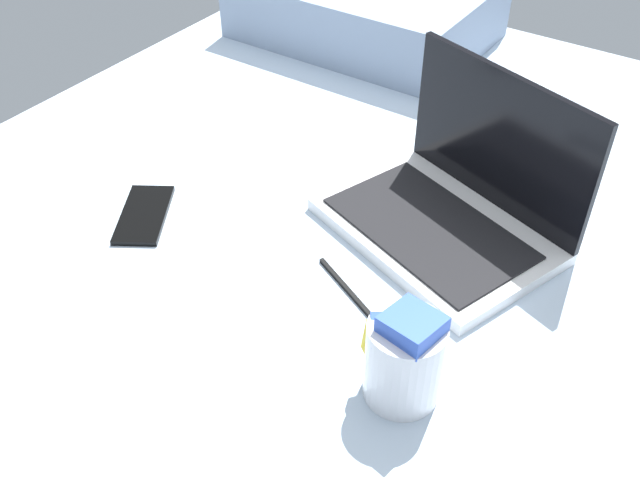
% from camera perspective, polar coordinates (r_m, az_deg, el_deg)
% --- Properties ---
extents(bed_mattress, '(1.80, 1.40, 0.18)m').
position_cam_1_polar(bed_mattress, '(1.14, 14.23, -3.45)').
color(bed_mattress, silver).
rests_on(bed_mattress, ground).
extents(laptop, '(0.39, 0.33, 0.23)m').
position_cam_1_polar(laptop, '(1.06, 10.65, 2.82)').
color(laptop, silver).
rests_on(laptop, bed_mattress).
extents(snack_cup, '(0.10, 0.09, 0.13)m').
position_cam_1_polar(snack_cup, '(0.82, 6.86, -9.34)').
color(snack_cup, silver).
rests_on(snack_cup, bed_mattress).
extents(cell_phone, '(0.13, 0.15, 0.01)m').
position_cam_1_polar(cell_phone, '(1.12, -13.93, 1.99)').
color(cell_phone, black).
rests_on(cell_phone, bed_mattress).
extents(pillow, '(0.52, 0.36, 0.13)m').
position_cam_1_polar(pillow, '(1.62, 3.65, 18.12)').
color(pillow, '#8C9EB7').
rests_on(pillow, bed_mattress).
extents(charger_cable, '(0.16, 0.08, 0.01)m').
position_cam_1_polar(charger_cable, '(0.96, 2.69, -4.54)').
color(charger_cable, black).
rests_on(charger_cable, bed_mattress).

